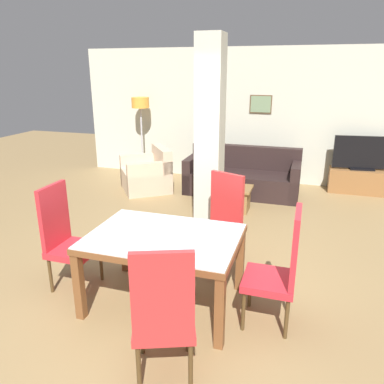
% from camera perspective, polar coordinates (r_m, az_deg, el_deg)
% --- Properties ---
extents(ground_plane, '(18.00, 18.00, 0.00)m').
position_cam_1_polar(ground_plane, '(4.01, -4.08, -16.34)').
color(ground_plane, olive).
extents(back_wall, '(7.20, 0.09, 2.70)m').
position_cam_1_polar(back_wall, '(7.95, 8.40, 11.38)').
color(back_wall, beige).
rests_on(back_wall, ground_plane).
extents(divider_pillar, '(0.33, 0.36, 2.70)m').
position_cam_1_polar(divider_pillar, '(4.98, 2.71, 7.52)').
color(divider_pillar, beige).
rests_on(divider_pillar, ground_plane).
extents(dining_table, '(1.45, 1.04, 0.75)m').
position_cam_1_polar(dining_table, '(3.71, -4.29, -8.72)').
color(dining_table, brown).
rests_on(dining_table, ground_plane).
extents(dining_chair_far_right, '(0.60, 0.60, 1.14)m').
position_cam_1_polar(dining_chair_far_right, '(4.39, 4.46, -4.33)').
color(dining_chair_far_right, red).
rests_on(dining_chair_far_right, ground_plane).
extents(dining_chair_head_left, '(0.46, 0.46, 1.14)m').
position_cam_1_polar(dining_chair_head_left, '(4.22, -18.76, -6.28)').
color(dining_chair_head_left, red).
rests_on(dining_chair_head_left, ground_plane).
extents(dining_chair_near_right, '(0.60, 0.60, 1.14)m').
position_cam_1_polar(dining_chair_near_right, '(2.85, -4.35, -17.92)').
color(dining_chair_near_right, red).
rests_on(dining_chair_near_right, ground_plane).
extents(dining_chair_head_right, '(0.46, 0.46, 1.14)m').
position_cam_1_polar(dining_chair_head_right, '(3.50, 13.34, -11.06)').
color(dining_chair_head_right, red).
rests_on(dining_chair_head_right, ground_plane).
extents(sofa, '(2.11, 0.88, 0.86)m').
position_cam_1_polar(sofa, '(7.21, 7.68, 2.13)').
color(sofa, black).
rests_on(sofa, ground_plane).
extents(armchair, '(1.23, 1.25, 0.83)m').
position_cam_1_polar(armchair, '(7.39, -6.75, 2.53)').
color(armchair, beige).
rests_on(armchair, ground_plane).
extents(coffee_table, '(0.75, 0.48, 0.41)m').
position_cam_1_polar(coffee_table, '(6.34, 5.64, -0.86)').
color(coffee_table, olive).
rests_on(coffee_table, ground_plane).
extents(bottle, '(0.07, 0.07, 0.23)m').
position_cam_1_polar(bottle, '(6.34, 4.20, 1.89)').
color(bottle, '#4C2D14').
rests_on(bottle, coffee_table).
extents(tv_stand, '(1.13, 0.40, 0.46)m').
position_cam_1_polar(tv_stand, '(7.86, 24.19, 1.52)').
color(tv_stand, '#8F5E32').
rests_on(tv_stand, ground_plane).
extents(tv_screen, '(1.09, 0.25, 0.64)m').
position_cam_1_polar(tv_screen, '(7.73, 24.71, 5.35)').
color(tv_screen, black).
rests_on(tv_screen, tv_stand).
extents(floor_lamp, '(0.37, 0.37, 1.71)m').
position_cam_1_polar(floor_lamp, '(8.21, -7.84, 12.31)').
color(floor_lamp, '#B7B7BC').
rests_on(floor_lamp, ground_plane).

